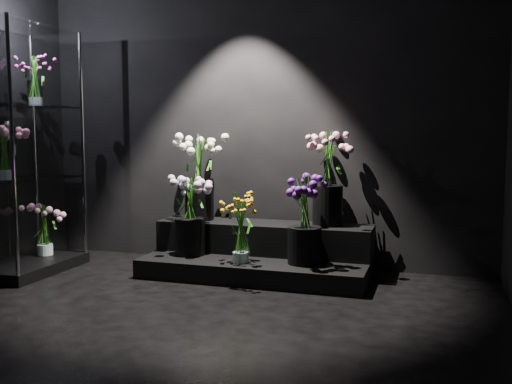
% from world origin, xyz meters
% --- Properties ---
extents(floor, '(4.00, 4.00, 0.00)m').
position_xyz_m(floor, '(0.00, 0.00, 0.00)').
color(floor, black).
rests_on(floor, ground).
extents(wall_back, '(4.00, 0.00, 4.00)m').
position_xyz_m(wall_back, '(0.00, 2.00, 1.40)').
color(wall_back, black).
rests_on(wall_back, floor).
extents(display_riser, '(1.80, 0.80, 0.40)m').
position_xyz_m(display_riser, '(0.13, 1.64, 0.17)').
color(display_riser, black).
rests_on(display_riser, floor).
extents(display_case, '(0.55, 0.91, 2.00)m').
position_xyz_m(display_case, '(-1.71, 1.10, 1.00)').
color(display_case, black).
rests_on(display_case, floor).
extents(bouquet_orange_bells, '(0.34, 0.34, 0.55)m').
position_xyz_m(bouquet_orange_bells, '(0.07, 1.33, 0.43)').
color(bouquet_orange_bells, white).
rests_on(bouquet_orange_bells, display_riser).
extents(bouquet_lilac, '(0.42, 0.42, 0.64)m').
position_xyz_m(bouquet_lilac, '(-0.42, 1.48, 0.52)').
color(bouquet_lilac, black).
rests_on(bouquet_lilac, display_riser).
extents(bouquet_purple, '(0.40, 0.40, 0.67)m').
position_xyz_m(bouquet_purple, '(0.55, 1.44, 0.52)').
color(bouquet_purple, black).
rests_on(bouquet_purple, display_riser).
extents(bouquet_cream_roses, '(0.48, 0.48, 0.73)m').
position_xyz_m(bouquet_cream_roses, '(-0.45, 1.75, 0.82)').
color(bouquet_cream_roses, black).
rests_on(bouquet_cream_roses, display_riser).
extents(bouquet_pink_roses, '(0.41, 0.41, 0.77)m').
position_xyz_m(bouquet_pink_roses, '(0.66, 1.78, 0.84)').
color(bouquet_pink_roses, black).
rests_on(bouquet_pink_roses, display_riser).
extents(bouquet_case_pink, '(0.37, 0.37, 0.46)m').
position_xyz_m(bouquet_case_pink, '(-1.75, 0.91, 1.02)').
color(bouquet_case_pink, white).
rests_on(bouquet_case_pink, display_case).
extents(bouquet_case_magenta, '(0.28, 0.28, 0.40)m').
position_xyz_m(bouquet_case_magenta, '(-1.71, 1.26, 1.57)').
color(bouquet_case_magenta, white).
rests_on(bouquet_case_magenta, display_case).
extents(bouquet_case_base_pink, '(0.41, 0.41, 0.44)m').
position_xyz_m(bouquet_case_base_pink, '(-1.72, 1.32, 0.33)').
color(bouquet_case_base_pink, white).
rests_on(bouquet_case_base_pink, display_case).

